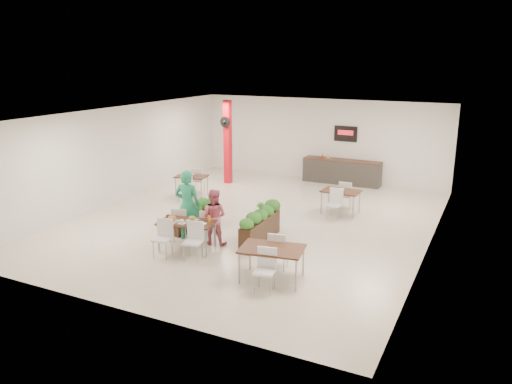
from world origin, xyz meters
TOP-DOWN VIEW (x-y plane):
  - ground at (0.00, 0.00)m, footprint 12.00×12.00m
  - room_shell at (0.00, 0.00)m, footprint 10.10×12.10m
  - red_column at (-3.00, 3.79)m, footprint 0.40×0.41m
  - service_counter at (1.00, 5.65)m, footprint 3.00×0.64m
  - main_table at (-0.52, -2.79)m, footprint 1.53×1.82m
  - diner_man at (-0.91, -2.13)m, footprint 0.77×0.58m
  - diner_woman at (-0.11, -2.13)m, footprint 0.82×0.69m
  - planter_left at (-1.17, -1.38)m, footprint 0.65×1.71m
  - planter_right at (0.94, -1.50)m, footprint 0.46×2.09m
  - side_table_a at (-3.18, 1.50)m, footprint 1.18×1.67m
  - side_table_b at (2.10, 1.86)m, footprint 1.18×1.64m
  - side_table_c at (2.17, -3.48)m, footprint 1.50×1.67m

SIDE VIEW (x-z plane):
  - ground at x=0.00m, z-range 0.00..0.00m
  - planter_left at x=-1.17m, z-range 0.04..0.94m
  - service_counter at x=1.00m, z-range -0.61..1.59m
  - planter_right at x=0.94m, z-range -0.04..1.06m
  - side_table_a at x=-3.18m, z-range 0.16..1.08m
  - side_table_b at x=2.10m, z-range 0.16..1.09m
  - main_table at x=-0.52m, z-range 0.17..1.10m
  - side_table_c at x=2.17m, z-range 0.18..1.10m
  - diner_woman at x=-0.11m, z-range 0.00..1.49m
  - diner_man at x=-0.91m, z-range 0.00..1.91m
  - red_column at x=-3.00m, z-range 0.04..3.24m
  - room_shell at x=0.00m, z-range 0.40..3.62m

